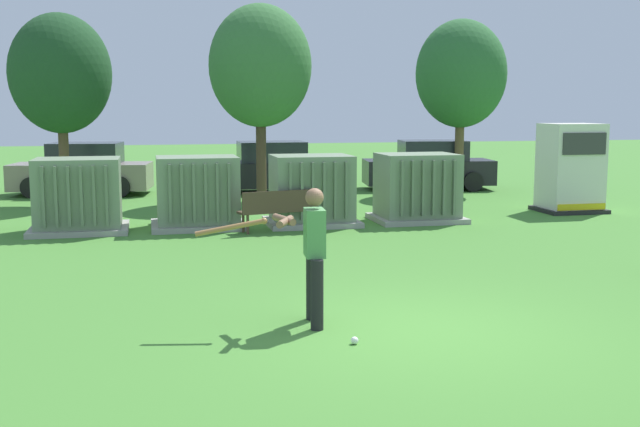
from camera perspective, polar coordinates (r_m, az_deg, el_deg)
ground_plane at (r=9.78m, az=7.31°, el=-8.49°), size 96.00×96.00×0.00m
transformer_west at (r=17.83m, az=-17.30°, el=1.22°), size 2.10×1.70×1.62m
transformer_mid_west at (r=17.83m, az=-8.97°, el=1.48°), size 2.10×1.70×1.62m
transformer_mid_east at (r=18.07m, az=-0.62°, el=1.66°), size 2.10×1.70×1.62m
transformer_east at (r=18.79m, az=7.13°, el=1.84°), size 2.10×1.70×1.62m
generator_enclosure at (r=21.30m, az=17.90°, el=3.17°), size 1.60×1.40×2.30m
park_bench at (r=17.12m, az=-3.01°, el=0.45°), size 1.84×0.81×0.92m
batter at (r=9.74m, az=-0.74°, el=-2.61°), size 1.61×0.72×1.74m
sports_ball at (r=9.16m, az=2.55°, el=-9.28°), size 0.09×0.09×0.09m
tree_left at (r=22.78m, az=-18.50°, el=9.67°), size 2.76×2.76×5.27m
tree_center_left at (r=22.77m, az=-4.40°, el=10.71°), size 2.96×2.96×5.65m
tree_center_right at (r=25.26m, az=10.30°, el=10.02°), size 2.85×2.85×5.45m
parked_car_left_of_center at (r=25.33m, az=-17.00°, el=3.03°), size 4.40×2.36×1.62m
parked_car_right_of_center at (r=25.08m, az=-3.82°, el=3.31°), size 4.23×1.97×1.62m
parked_car_rightmost at (r=26.10m, az=8.00°, el=3.43°), size 4.39×2.35×1.62m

